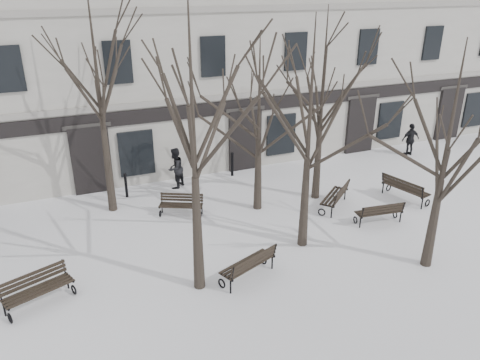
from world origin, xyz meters
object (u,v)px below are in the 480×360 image
tree_1 (193,114)px  bench_3 (181,204)px  bench_1 (249,264)px  bench_4 (336,196)px  tree_2 (310,110)px  bench_0 (37,288)px  tree_3 (450,133)px  bench_5 (405,188)px  bench_2 (380,212)px

tree_1 → bench_3: (0.76, 4.68, -4.83)m
bench_1 → bench_4: bearing=-170.7°
bench_1 → bench_4: bench_4 is taller
tree_2 → bench_3: tree_2 is taller
bench_0 → bench_1: bearing=-32.5°
tree_3 → bench_0: tree_3 is taller
bench_5 → tree_1: bearing=89.7°
bench_0 → bench_4: (11.05, 1.98, 0.01)m
tree_2 → bench_1: bearing=-154.7°
tree_2 → bench_3: (-3.27, 3.71, -4.29)m
bench_5 → bench_3: bearing=61.3°
tree_2 → bench_5: size_ratio=3.65×
tree_2 → bench_1: size_ratio=3.80×
tree_3 → bench_0: bearing=167.4°
bench_1 → bench_4: 5.99m
bench_1 → tree_3: bearing=143.3°
tree_3 → bench_5: bearing=58.2°
tree_2 → bench_0: bearing=-179.8°
bench_0 → bench_3: size_ratio=1.15×
bench_3 → bench_5: 9.14m
tree_1 → bench_0: size_ratio=4.26×
tree_2 → bench_2: size_ratio=4.14×
tree_2 → bench_5: (5.60, 1.49, -4.21)m
bench_3 → bench_4: bearing=9.8°
tree_1 → bench_4: bearing=23.8°
bench_3 → tree_3: bearing=-18.5°
tree_2 → bench_3: size_ratio=4.38×
tree_1 → bench_5: 11.02m
bench_2 → bench_3: bench_2 is taller
tree_2 → bench_0: 9.45m
bench_4 → bench_2: bearing=74.4°
tree_2 → bench_1: tree_2 is taller
tree_2 → bench_2: bearing=3.7°
bench_3 → bench_5: (8.87, -2.22, 0.09)m
bench_1 → bench_4: (5.10, 3.13, 0.00)m
bench_4 → bench_5: 3.04m
tree_3 → bench_2: bearing=83.5°
tree_3 → bench_1: tree_3 is taller
bench_0 → bench_2: bench_0 is taller
tree_1 → bench_5: bearing=14.4°
bench_4 → tree_3: bearing=55.9°
bench_0 → bench_5: (14.05, 1.52, 0.02)m
bench_2 → bench_1: bearing=20.3°
tree_2 → bench_5: bearing=14.9°
bench_2 → bench_4: bench_4 is taller
tree_1 → bench_1: 5.01m
tree_1 → bench_4: size_ratio=4.48×
tree_3 → bench_4: bearing=95.8°
tree_2 → tree_3: size_ratio=1.08×
tree_1 → tree_3: tree_1 is taller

